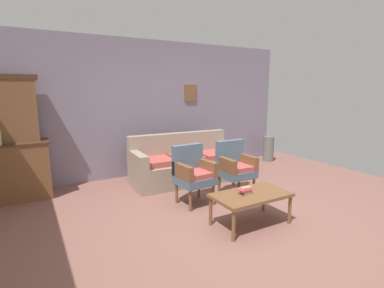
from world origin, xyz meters
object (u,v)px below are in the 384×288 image
object	(u,v)px
floral_couch	(185,165)
book_stack_on_table	(246,190)
coffee_table	(251,197)
armchair_near_couch_end	(193,172)
armchair_near_cabinet	(235,166)
side_cabinet	(11,172)
floor_vase_by_wall	(268,149)

from	to	relation	value
floral_couch	book_stack_on_table	world-z (taller)	floral_couch
coffee_table	floral_couch	bearing A→B (deg)	86.27
armchair_near_couch_end	book_stack_on_table	xyz separation A→B (m)	(0.22, -0.97, -0.03)
armchair_near_cabinet	book_stack_on_table	world-z (taller)	armchair_near_cabinet
floral_couch	armchair_near_couch_end	size ratio (longest dim) A/B	2.29
armchair_near_couch_end	coffee_table	world-z (taller)	armchair_near_couch_end
floral_couch	coffee_table	world-z (taller)	floral_couch
coffee_table	armchair_near_couch_end	bearing A→B (deg)	105.80
side_cabinet	coffee_table	world-z (taller)	side_cabinet
armchair_near_couch_end	coffee_table	xyz separation A→B (m)	(0.28, -1.00, -0.12)
side_cabinet	floral_couch	size ratio (longest dim) A/B	0.56
floor_vase_by_wall	coffee_table	bearing A→B (deg)	-137.78
armchair_near_couch_end	floor_vase_by_wall	xyz separation A→B (m)	(2.96, 1.43, -0.20)
floral_couch	armchair_near_cabinet	world-z (taller)	same
coffee_table	floor_vase_by_wall	size ratio (longest dim) A/B	1.66
side_cabinet	floral_couch	world-z (taller)	side_cabinet
armchair_near_couch_end	armchair_near_cabinet	xyz separation A→B (m)	(0.79, -0.02, 0.00)
armchair_near_couch_end	coffee_table	size ratio (longest dim) A/B	0.90
book_stack_on_table	armchair_near_couch_end	bearing A→B (deg)	102.57
side_cabinet	armchair_near_cabinet	distance (m)	3.56
coffee_table	armchair_near_cabinet	bearing A→B (deg)	62.70
armchair_near_cabinet	floor_vase_by_wall	bearing A→B (deg)	33.73
book_stack_on_table	floor_vase_by_wall	bearing A→B (deg)	41.15
floral_couch	book_stack_on_table	bearing A→B (deg)	-95.69
side_cabinet	book_stack_on_table	world-z (taller)	side_cabinet
armchair_near_cabinet	floral_couch	bearing A→B (deg)	109.53
side_cabinet	armchair_near_couch_end	bearing A→B (deg)	-32.28
side_cabinet	armchair_near_couch_end	distance (m)	2.86
book_stack_on_table	floor_vase_by_wall	xyz separation A→B (m)	(2.74, 2.40, -0.17)
floral_couch	book_stack_on_table	size ratio (longest dim) A/B	12.27
side_cabinet	armchair_near_couch_end	xyz separation A→B (m)	(2.42, -1.53, 0.03)
floor_vase_by_wall	book_stack_on_table	bearing A→B (deg)	-138.85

